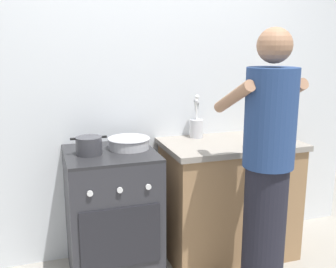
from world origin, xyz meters
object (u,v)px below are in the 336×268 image
object	(u,v)px
mixing_bowl	(129,142)
person	(267,172)
stove_range	(112,214)
pot	(89,146)
oil_bottle	(259,126)
utensil_crock	(196,125)

from	to	relation	value
mixing_bowl	person	size ratio (longest dim) A/B	0.17
stove_range	pot	distance (m)	0.53
oil_bottle	stove_range	bearing A→B (deg)	-179.95
pot	oil_bottle	bearing A→B (deg)	0.89
pot	utensil_crock	size ratio (longest dim) A/B	0.71
mixing_bowl	person	bearing A→B (deg)	-43.14
pot	person	distance (m)	1.14
utensil_crock	oil_bottle	world-z (taller)	utensil_crock
mixing_bowl	utensil_crock	size ratio (longest dim) A/B	0.88
mixing_bowl	utensil_crock	distance (m)	0.59
utensil_crock	mixing_bowl	bearing A→B (deg)	-164.07
oil_bottle	person	xyz separation A→B (m)	(-0.30, -0.60, -0.14)
oil_bottle	mixing_bowl	bearing A→B (deg)	177.46
pot	oil_bottle	world-z (taller)	oil_bottle
mixing_bowl	oil_bottle	xyz separation A→B (m)	(0.99, -0.04, 0.06)
oil_bottle	utensil_crock	bearing A→B (deg)	154.26
utensil_crock	person	size ratio (longest dim) A/B	0.19
stove_range	person	size ratio (longest dim) A/B	0.53
mixing_bowl	utensil_crock	world-z (taller)	utensil_crock
person	utensil_crock	bearing A→B (deg)	98.84
utensil_crock	oil_bottle	size ratio (longest dim) A/B	1.34
stove_range	person	distance (m)	1.11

